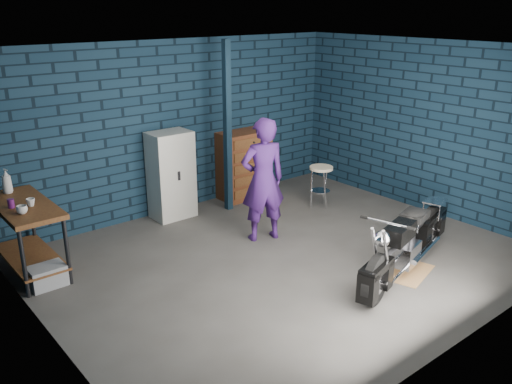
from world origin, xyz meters
TOP-DOWN VIEW (x-y plane):
  - ground at (0.00, 0.00)m, footprint 6.00×6.00m
  - room_walls at (0.00, 0.55)m, footprint 6.02×5.01m
  - support_post at (0.55, 1.95)m, footprint 0.10×0.10m
  - workbench at (-2.68, 1.75)m, footprint 0.60×1.40m
  - drip_mat at (0.95, -1.23)m, footprint 0.84×0.71m
  - motorcycle at (0.95, -1.23)m, footprint 2.21×1.12m
  - person at (0.22, 0.69)m, footprint 0.74×0.60m
  - storage_bin at (-2.66, 1.25)m, footprint 0.41×0.29m
  - locker at (-0.33, 2.23)m, footprint 0.64×0.46m
  - tool_chest at (1.11, 2.23)m, footprint 0.87×0.48m
  - shop_stool at (1.77, 1.06)m, footprint 0.46×0.46m
  - cup_a at (-2.79, 1.41)m, footprint 0.15×0.15m
  - cup_b at (-2.63, 1.60)m, footprint 0.13×0.13m
  - mug_purple at (-2.83, 1.69)m, footprint 0.08×0.08m
  - bottle at (-2.70, 2.27)m, footprint 0.14×0.14m

SIDE VIEW (x-z plane):
  - ground at x=0.00m, z-range 0.00..0.00m
  - drip_mat at x=0.95m, z-range 0.00..0.01m
  - storage_bin at x=-2.66m, z-range 0.00..0.26m
  - shop_stool at x=1.77m, z-range 0.00..0.69m
  - workbench at x=-2.68m, z-range 0.00..0.91m
  - motorcycle at x=0.95m, z-range 0.00..0.94m
  - tool_chest at x=1.11m, z-range 0.00..1.16m
  - locker at x=-0.33m, z-range 0.00..1.37m
  - person at x=0.22m, z-range 0.00..1.76m
  - cup_b at x=-2.63m, z-range 0.91..1.01m
  - cup_a at x=-2.79m, z-range 0.91..1.01m
  - mug_purple at x=-2.83m, z-range 0.91..1.02m
  - bottle at x=-2.70m, z-range 0.91..1.23m
  - support_post at x=0.55m, z-range 0.00..2.70m
  - room_walls at x=0.00m, z-range 0.55..3.26m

